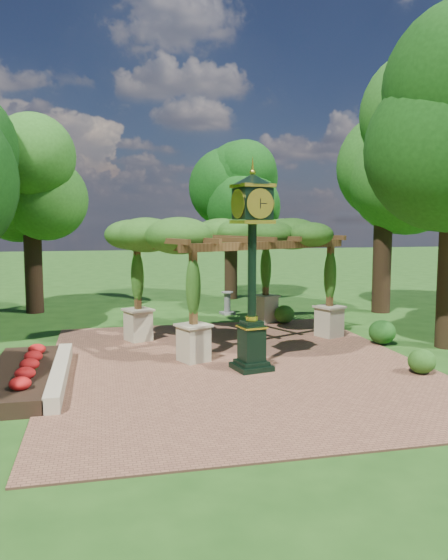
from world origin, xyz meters
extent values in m
plane|color=#1E4714|center=(0.00, 0.00, 0.00)|extent=(120.00, 120.00, 0.00)
cube|color=brown|center=(0.00, 1.00, 0.02)|extent=(10.00, 12.00, 0.04)
cube|color=#C6B793|center=(-4.60, 0.50, 0.20)|extent=(0.35, 5.00, 0.40)
cube|color=red|center=(-5.50, 0.50, 0.18)|extent=(1.50, 5.00, 0.36)
cube|color=black|center=(0.27, 0.42, 0.11)|extent=(1.08, 1.08, 0.14)
cube|color=black|center=(0.27, 0.42, 0.72)|extent=(0.67, 0.67, 1.03)
cube|color=gold|center=(0.27, 0.42, 1.18)|extent=(0.76, 0.76, 0.05)
cylinder|color=black|center=(0.27, 0.42, 2.66)|extent=(0.27, 0.27, 2.62)
cube|color=black|center=(0.27, 0.42, 4.38)|extent=(0.94, 0.94, 0.80)
cylinder|color=beige|center=(0.36, 0.01, 4.38)|extent=(0.68, 0.17, 0.68)
cone|color=black|center=(0.27, 0.42, 5.00)|extent=(1.21, 1.21, 0.29)
sphere|color=gold|center=(0.27, 0.42, 5.17)|extent=(0.16, 0.16, 0.16)
cube|color=#BFB48E|center=(-1.08, 1.60, 0.53)|extent=(0.94, 0.94, 0.99)
cube|color=brown|center=(-1.08, 1.60, 2.10)|extent=(0.23, 0.23, 2.03)
cube|color=#BFB48E|center=(3.96, 3.81, 0.53)|extent=(0.94, 0.94, 0.99)
cube|color=brown|center=(3.96, 3.81, 2.10)|extent=(0.23, 0.23, 2.03)
cube|color=#BFB48E|center=(-2.40, 4.62, 0.53)|extent=(0.94, 0.94, 0.99)
cube|color=brown|center=(-2.40, 4.62, 2.10)|extent=(0.23, 0.23, 2.03)
cube|color=#BFB48E|center=(2.63, 6.83, 0.53)|extent=(0.94, 0.94, 0.99)
cube|color=brown|center=(2.63, 6.83, 2.10)|extent=(0.23, 0.23, 2.03)
cube|color=brown|center=(1.44, 2.71, 3.20)|extent=(5.90, 2.71, 0.24)
cube|color=brown|center=(0.11, 5.73, 3.20)|extent=(5.90, 2.71, 0.24)
ellipsoid|color=#275418|center=(0.78, 4.22, 3.50)|extent=(7.43, 6.19, 1.10)
cube|color=gray|center=(1.64, 9.09, 0.05)|extent=(0.64, 0.64, 0.10)
cylinder|color=gray|center=(1.64, 9.09, 0.48)|extent=(0.33, 0.33, 0.87)
cylinder|color=gray|center=(1.64, 9.09, 0.93)|extent=(0.61, 0.61, 0.05)
ellipsoid|color=#255317|center=(4.44, -0.92, 0.36)|extent=(0.77, 0.77, 0.63)
ellipsoid|color=#194814|center=(5.14, 2.39, 0.42)|extent=(0.99, 0.99, 0.76)
ellipsoid|color=#2C5C1A|center=(3.26, 6.42, 0.38)|extent=(0.94, 0.94, 0.69)
cylinder|color=black|center=(-6.36, 11.30, 1.67)|extent=(0.74, 0.74, 3.34)
ellipsoid|color=#285D1A|center=(-6.36, 11.30, 5.97)|extent=(3.91, 3.91, 5.27)
cylinder|color=#342315|center=(2.86, 13.53, 1.48)|extent=(0.66, 0.66, 2.96)
ellipsoid|color=#114110|center=(2.86, 13.53, 5.30)|extent=(3.79, 3.79, 4.67)
cylinder|color=#312013|center=(8.23, 8.12, 2.09)|extent=(0.78, 0.78, 4.18)
ellipsoid|color=#28621C|center=(8.23, 8.12, 7.47)|extent=(5.26, 5.26, 6.59)
camera|label=1|loc=(-3.55, -13.15, 3.96)|focal=35.00mm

